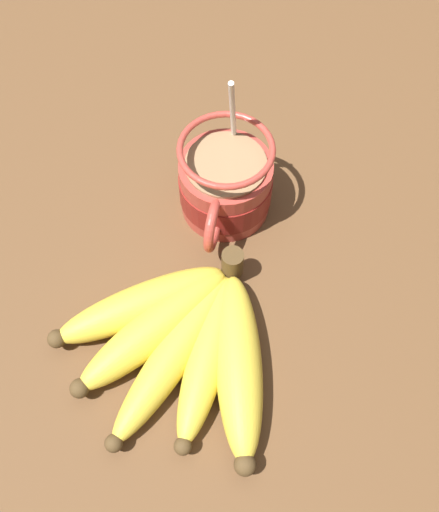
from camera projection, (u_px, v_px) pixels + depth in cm
name	position (u px, v px, depth cm)	size (l,w,h in cm)	color
table	(225.00, 259.00, 56.12)	(125.15, 125.15, 3.15)	brown
coffee_mug	(225.00, 185.00, 54.12)	(12.87, 8.94, 14.98)	#B23D33
banana_bunch	(184.00, 341.00, 48.42)	(18.81, 20.60, 4.20)	#4C381E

